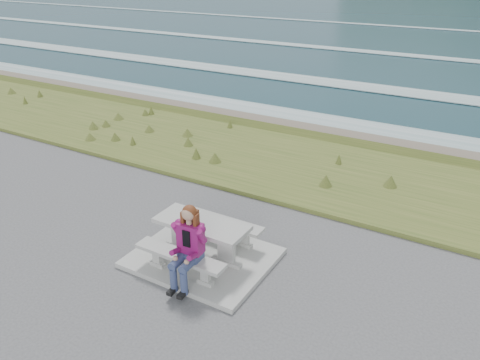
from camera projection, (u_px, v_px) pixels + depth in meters
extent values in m
cube|color=#999994|center=(203.00, 258.00, 9.08)|extent=(2.60, 2.10, 0.10)
cube|color=#999994|center=(180.00, 246.00, 9.29)|extent=(0.62, 0.12, 0.08)
cube|color=#999994|center=(180.00, 233.00, 9.16)|extent=(0.34, 0.09, 0.51)
cube|color=#999994|center=(179.00, 220.00, 9.03)|extent=(0.62, 0.12, 0.08)
cube|color=#999994|center=(227.00, 262.00, 8.79)|extent=(0.62, 0.12, 0.08)
cube|color=#999994|center=(226.00, 249.00, 8.67)|extent=(0.34, 0.09, 0.51)
cube|color=#999994|center=(226.00, 235.00, 8.54)|extent=(0.62, 0.12, 0.08)
cube|color=#999994|center=(202.00, 224.00, 8.75)|extent=(1.80, 0.75, 0.08)
cube|color=#999994|center=(158.00, 264.00, 8.74)|extent=(0.30, 0.12, 0.08)
cube|color=#999994|center=(157.00, 257.00, 8.67)|extent=(0.17, 0.09, 0.22)
cube|color=#999994|center=(157.00, 250.00, 8.61)|extent=(0.30, 0.12, 0.08)
cube|color=#999994|center=(206.00, 282.00, 8.25)|extent=(0.30, 0.12, 0.08)
cube|color=#999994|center=(205.00, 275.00, 8.18)|extent=(0.17, 0.09, 0.22)
cube|color=#999994|center=(205.00, 268.00, 8.12)|extent=(0.30, 0.12, 0.08)
cube|color=#999994|center=(180.00, 255.00, 8.33)|extent=(1.80, 0.35, 0.07)
cube|color=#999994|center=(200.00, 230.00, 9.83)|extent=(0.30, 0.12, 0.08)
cube|color=#999994|center=(200.00, 224.00, 9.77)|extent=(0.17, 0.09, 0.22)
cube|color=#999994|center=(200.00, 218.00, 9.70)|extent=(0.30, 0.12, 0.08)
cube|color=#999994|center=(245.00, 244.00, 9.34)|extent=(0.30, 0.12, 0.08)
cube|color=#999994|center=(245.00, 238.00, 9.27)|extent=(0.17, 0.09, 0.22)
cube|color=#999994|center=(245.00, 231.00, 9.21)|extent=(0.30, 0.12, 0.08)
cube|color=#999994|center=(222.00, 221.00, 9.42)|extent=(1.80, 0.35, 0.07)
cube|color=#3E5520|center=(305.00, 170.00, 13.00)|extent=(160.00, 4.50, 0.22)
cube|color=#6E6352|center=(340.00, 138.00, 15.26)|extent=(160.00, 0.80, 2.20)
cube|color=white|center=(383.00, 134.00, 20.77)|extent=(220.00, 3.00, 0.06)
cube|color=white|center=(419.00, 94.00, 27.01)|extent=(220.00, 2.00, 0.06)
cube|color=white|center=(451.00, 59.00, 36.38)|extent=(220.00, 1.40, 0.06)
cube|color=white|center=(476.00, 31.00, 50.42)|extent=(220.00, 1.00, 0.06)
cube|color=navy|center=(184.00, 272.00, 8.09)|extent=(0.44, 0.77, 0.57)
cube|color=#84125C|center=(191.00, 238.00, 8.05)|extent=(0.45, 0.28, 0.56)
sphere|color=tan|center=(189.00, 214.00, 7.82)|extent=(0.24, 0.24, 0.24)
sphere|color=#5A3014|center=(189.00, 212.00, 7.84)|extent=(0.26, 0.26, 0.26)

